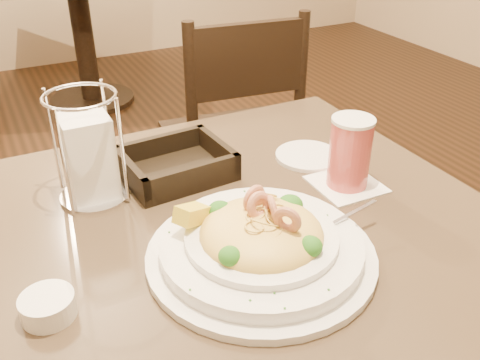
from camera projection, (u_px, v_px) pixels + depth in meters
name	position (u px, v px, depth m)	size (l,w,h in m)	color
main_table	(245.00, 325.00, 1.05)	(0.90, 0.90, 0.76)	black
background_table	(81.00, 19.00, 3.16)	(1.14, 1.14, 0.76)	black
dining_chair_near	(234.00, 134.00, 1.85)	(0.46, 0.46, 0.93)	black
pasta_bowl	(261.00, 242.00, 0.83)	(0.40, 0.36, 0.12)	white
drink_glass	(350.00, 153.00, 1.01)	(0.13, 0.13, 0.14)	white
bread_basket	(176.00, 166.00, 1.07)	(0.22, 0.18, 0.06)	black
napkin_caddy	(89.00, 155.00, 0.97)	(0.13, 0.13, 0.21)	silver
side_plate	(308.00, 156.00, 1.14)	(0.14, 0.14, 0.01)	white
butter_ramekin	(48.00, 306.00, 0.73)	(0.08, 0.08, 0.03)	white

